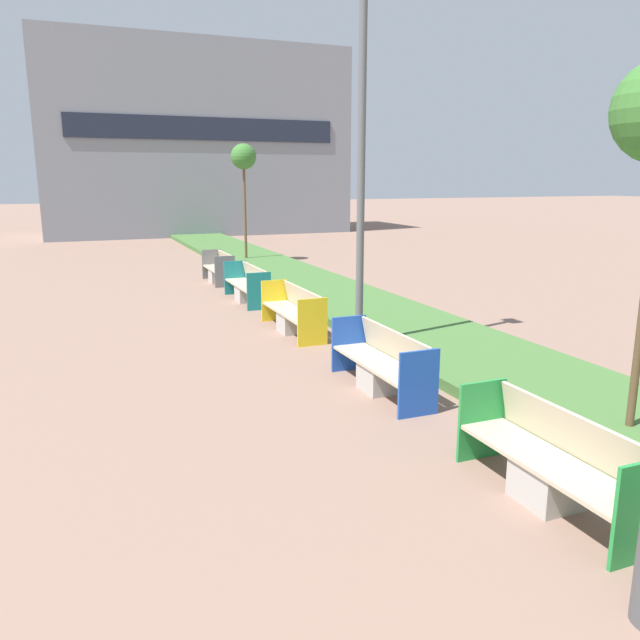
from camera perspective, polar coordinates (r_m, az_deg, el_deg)
planter_grass_strip at (r=12.10m, az=11.79°, el=-2.33°), size 2.80×120.00×0.18m
building_backdrop at (r=38.58m, az=-11.35°, el=15.67°), size 17.08×6.57×10.49m
bench_green_frame at (r=6.83m, az=20.36°, el=-12.53°), size 0.65×2.25×0.94m
bench_blue_frame at (r=9.63m, az=5.70°, el=-4.31°), size 0.65×2.33×0.94m
bench_yellow_frame at (r=13.21m, az=-2.40°, el=0.49°), size 0.65×2.42×0.94m
bench_teal_frame at (r=16.61m, az=-6.61°, el=2.97°), size 0.65×2.39×0.94m
bench_grey_frame at (r=19.79m, az=-9.20°, el=4.44°), size 0.65×1.89×0.94m
street_lamp_post at (r=11.42m, az=3.87°, el=18.62°), size 0.24×0.44×7.94m
sapling_tree_far at (r=24.22m, az=-7.00°, el=14.41°), size 0.95×0.95×4.46m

